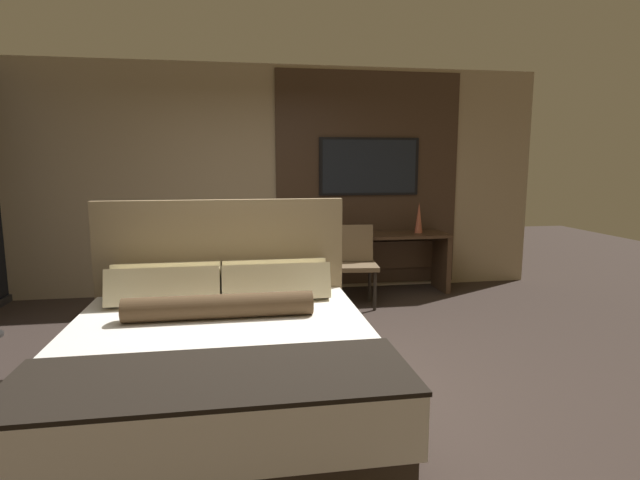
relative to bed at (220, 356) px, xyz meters
name	(u,v)px	position (x,y,z in m)	size (l,w,h in m)	color
ground_plane	(279,373)	(0.43, 0.45, -0.34)	(16.00, 16.00, 0.00)	#332823
wall_back_tv_panel	(276,180)	(0.61, 3.04, 1.06)	(7.20, 0.09, 2.80)	tan
bed	(220,356)	(0.00, 0.00, 0.00)	(2.04, 2.17, 1.32)	#33281E
desk	(373,252)	(1.80, 2.75, 0.17)	(1.86, 0.55, 0.74)	#422D1E
tv	(369,167)	(1.80, 2.97, 1.23)	(1.29, 0.04, 0.72)	black
desk_chair	(355,257)	(1.45, 2.23, 0.21)	(0.52, 0.51, 0.91)	brown
vase_tall	(419,218)	(2.39, 2.73, 0.59)	(0.10, 0.10, 0.38)	#B2563D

